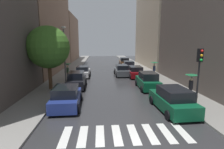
{
  "coord_description": "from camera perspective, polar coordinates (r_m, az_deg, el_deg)",
  "views": [
    {
      "loc": [
        -1.33,
        -6.68,
        4.8
      ],
      "look_at": [
        0.23,
        14.95,
        0.93
      ],
      "focal_mm": 28.25,
      "sensor_mm": 36.0,
      "label": 1
    }
  ],
  "objects": [
    {
      "name": "traffic_light_right_corner",
      "position": [
        13.36,
        26.44,
        2.54
      ],
      "size": [
        0.3,
        0.42,
        4.3
      ],
      "color": "black",
      "rests_on": "sidewalk_right"
    },
    {
      "name": "crosswalk_stripes",
      "position": [
        9.96,
        4.32,
        -18.72
      ],
      "size": [
        6.75,
        2.2,
        0.01
      ],
      "color": "silver",
      "rests_on": "ground"
    },
    {
      "name": "pedestrian_by_kerb",
      "position": [
        25.05,
        13.54,
        2.68
      ],
      "size": [
        1.11,
        1.11,
        2.05
      ],
      "rotation": [
        0.0,
        0.0,
        4.84
      ],
      "color": "gray",
      "rests_on": "sidewalk_right"
    },
    {
      "name": "parked_car_right_nearest",
      "position": [
        13.38,
        19.06,
        -7.85
      ],
      "size": [
        2.32,
        4.67,
        1.72
      ],
      "rotation": [
        0.0,
        0.0,
        1.61
      ],
      "color": "#0C4C2D",
      "rests_on": "ground"
    },
    {
      "name": "pedestrian_foreground",
      "position": [
        16.51,
        24.26,
        -1.93
      ],
      "size": [
        1.02,
        1.02,
        2.0
      ],
      "rotation": [
        0.0,
        0.0,
        5.96
      ],
      "color": "black",
      "rests_on": "sidewalk_right"
    },
    {
      "name": "car_midroad",
      "position": [
        26.43,
        3.15,
        1.31
      ],
      "size": [
        2.11,
        4.55,
        1.63
      ],
      "rotation": [
        0.0,
        0.0,
        1.58
      ],
      "color": "#474C51",
      "rests_on": "ground"
    },
    {
      "name": "pedestrian_near_tree",
      "position": [
        23.71,
        -14.19,
        2.08
      ],
      "size": [
        0.99,
        0.99,
        2.03
      ],
      "rotation": [
        0.0,
        0.0,
        0.33
      ],
      "color": "#38513D",
      "rests_on": "sidewalk_left"
    },
    {
      "name": "parked_car_right_third",
      "position": [
        25.41,
        7.54,
        0.83
      ],
      "size": [
        2.14,
        4.63,
        1.58
      ],
      "rotation": [
        0.0,
        0.0,
        1.55
      ],
      "color": "maroon",
      "rests_on": "ground"
    },
    {
      "name": "parked_car_left_nearest",
      "position": [
        13.85,
        -14.57,
        -7.17
      ],
      "size": [
        2.27,
        4.3,
        1.63
      ],
      "rotation": [
        0.0,
        0.0,
        1.6
      ],
      "color": "navy",
      "rests_on": "ground"
    },
    {
      "name": "sidewalk_left",
      "position": [
        31.47,
        -13.53,
        1.19
      ],
      "size": [
        3.0,
        72.0,
        0.15
      ],
      "primitive_type": "cube",
      "color": "gray",
      "rests_on": "ground"
    },
    {
      "name": "parked_car_left_third",
      "position": [
        25.67,
        -9.37,
        0.86
      ],
      "size": [
        2.06,
        4.08,
        1.56
      ],
      "rotation": [
        0.0,
        0.0,
        1.56
      ],
      "color": "silver",
      "rests_on": "ground"
    },
    {
      "name": "parked_car_right_second",
      "position": [
        19.05,
        11.46,
        -2.12
      ],
      "size": [
        2.06,
        4.25,
        1.8
      ],
      "rotation": [
        0.0,
        0.0,
        1.56
      ],
      "color": "#0C4C2D",
      "rests_on": "ground"
    },
    {
      "name": "building_right_mid",
      "position": [
        38.88,
        14.93,
        15.33
      ],
      "size": [
        6.0,
        17.38,
        17.11
      ],
      "primitive_type": "cube",
      "color": "#B2A38C",
      "rests_on": "ground"
    },
    {
      "name": "sidewalk_right",
      "position": [
        32.02,
        10.09,
        1.47
      ],
      "size": [
        3.0,
        72.0,
        0.15
      ],
      "primitive_type": "cube",
      "color": "gray",
      "rests_on": "ground"
    },
    {
      "name": "parked_car_left_second",
      "position": [
        19.51,
        -11.41,
        -1.85
      ],
      "size": [
        2.03,
        4.26,
        1.78
      ],
      "rotation": [
        0.0,
        0.0,
        1.58
      ],
      "color": "black",
      "rests_on": "ground"
    },
    {
      "name": "parked_car_right_fifth",
      "position": [
        37.18,
        3.99,
        3.98
      ],
      "size": [
        2.24,
        4.83,
        1.82
      ],
      "rotation": [
        0.0,
        0.0,
        1.53
      ],
      "color": "brown",
      "rests_on": "ground"
    },
    {
      "name": "lamp_post_left",
      "position": [
        22.29,
        -15.17,
        7.66
      ],
      "size": [
        0.6,
        0.28,
        6.61
      ],
      "color": "#595B60",
      "rests_on": "sidewalk_left"
    },
    {
      "name": "building_left_far",
      "position": [
        51.71,
        -15.19,
        11.15
      ],
      "size": [
        6.0,
        17.15,
        12.1
      ],
      "primitive_type": "cube",
      "color": "#8C6B56",
      "rests_on": "ground"
    },
    {
      "name": "street_tree_left",
      "position": [
        18.79,
        -19.91,
        8.26
      ],
      "size": [
        4.22,
        4.22,
        6.36
      ],
      "color": "#513823",
      "rests_on": "sidewalk_left"
    },
    {
      "name": "parked_car_right_fourth",
      "position": [
        31.43,
        5.42,
        2.73
      ],
      "size": [
        2.16,
        4.41,
        1.68
      ],
      "rotation": [
        0.0,
        0.0,
        1.54
      ],
      "color": "#B2B7BF",
      "rests_on": "ground"
    },
    {
      "name": "ground_plane",
      "position": [
        31.09,
        -1.62,
        1.19
      ],
      "size": [
        28.0,
        72.0,
        0.04
      ],
      "primitive_type": "cube",
      "color": "#2E2E30"
    }
  ]
}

